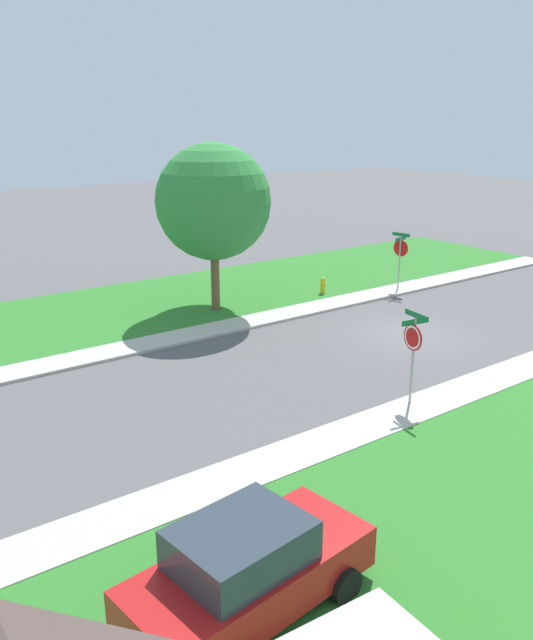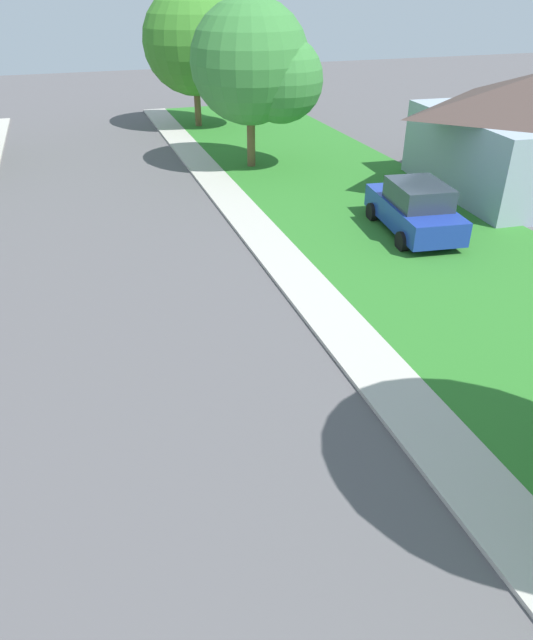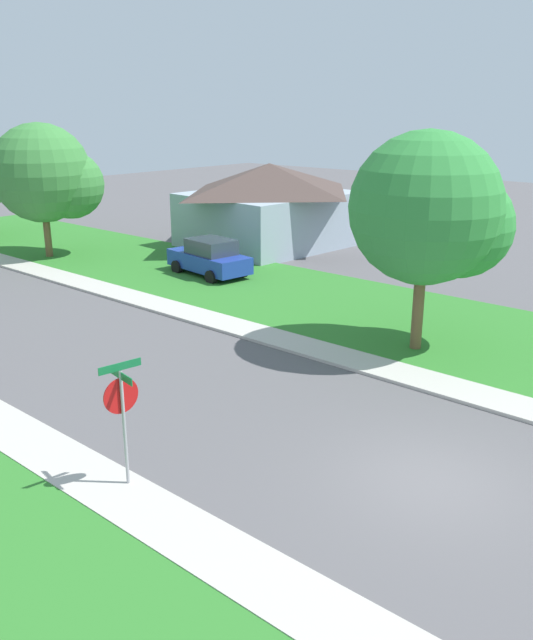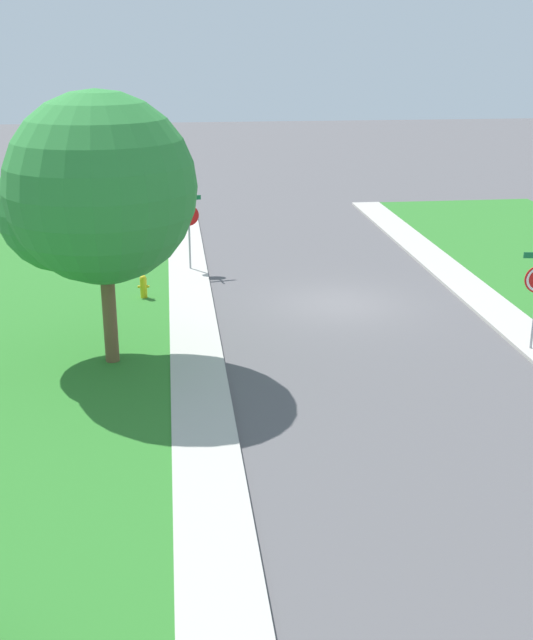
% 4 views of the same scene
% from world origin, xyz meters
% --- Properties ---
extents(sidewalk_east, '(1.40, 56.00, 0.10)m').
position_xyz_m(sidewalk_east, '(4.70, 12.00, 0.05)').
color(sidewalk_east, '#B7B2A8').
rests_on(sidewalk_east, ground).
extents(lawn_east, '(8.00, 56.00, 0.08)m').
position_xyz_m(lawn_east, '(9.40, 12.00, 0.04)').
color(lawn_east, '#2D7528').
rests_on(lawn_east, ground).
extents(car_blue_driveway_right, '(2.45, 4.50, 1.76)m').
position_xyz_m(car_blue_driveway_right, '(9.52, 16.38, 0.87)').
color(car_blue_driveway_right, '#1E389E').
rests_on(car_blue_driveway_right, ground).
extents(tree_sidewalk_far, '(5.34, 4.97, 6.85)m').
position_xyz_m(tree_sidewalk_far, '(7.08, 25.40, 4.20)').
color(tree_sidewalk_far, brown).
rests_on(tree_sidewalk_far, ground).
extents(tree_across_left, '(5.90, 5.49, 7.20)m').
position_xyz_m(tree_across_left, '(6.69, 34.20, 4.27)').
color(tree_across_left, brown).
rests_on(tree_across_left, ground).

